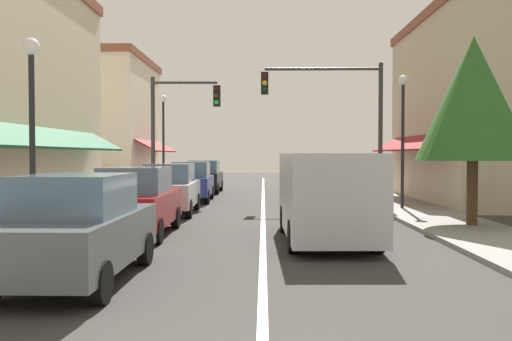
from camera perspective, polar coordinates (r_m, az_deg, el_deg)
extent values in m
plane|color=#33302D|center=(21.62, 0.76, -3.85)|extent=(80.00, 80.00, 0.00)
cube|color=#A39E99|center=(22.30, -13.55, -3.57)|extent=(2.60, 56.00, 0.12)
cube|color=gray|center=(22.30, 15.07, -3.58)|extent=(2.60, 56.00, 0.12)
cube|color=silver|center=(21.62, 0.76, -3.84)|extent=(0.14, 52.00, 0.01)
cube|color=slate|center=(16.98, -23.07, -0.77)|extent=(0.08, 10.64, 1.80)
cube|color=#194C2D|center=(16.74, -21.21, 3.33)|extent=(1.27, 11.76, 0.73)
cube|color=slate|center=(20.14, -19.60, 11.79)|extent=(0.08, 1.10, 1.30)
cube|color=#BCAD8E|center=(25.21, 21.60, 5.64)|extent=(4.25, 10.00, 7.74)
cube|color=brown|center=(25.82, 21.71, 14.69)|extent=(4.45, 10.20, 0.40)
cube|color=slate|center=(24.50, 17.02, 0.01)|extent=(0.08, 7.60, 1.80)
cube|color=maroon|center=(24.34, 15.66, 2.84)|extent=(1.27, 8.40, 0.73)
cube|color=slate|center=(22.66, 18.69, 10.46)|extent=(0.08, 1.10, 1.30)
cube|color=slate|center=(26.84, 15.77, 9.10)|extent=(0.08, 1.10, 1.30)
cube|color=beige|center=(32.77, -14.91, 4.42)|extent=(4.06, 8.00, 7.35)
cube|color=brown|center=(33.18, -14.97, 11.11)|extent=(4.26, 8.20, 0.40)
cube|color=slate|center=(32.26, -11.51, 0.44)|extent=(0.08, 6.08, 1.80)
cube|color=maroon|center=(32.14, -10.46, 2.59)|extent=(1.27, 6.72, 0.73)
cube|color=slate|center=(30.71, -12.26, 7.65)|extent=(0.08, 1.10, 1.30)
cube|color=slate|center=(34.13, -10.91, 7.06)|extent=(0.08, 1.10, 1.30)
cube|color=#4C5156|center=(9.37, -18.31, -6.87)|extent=(1.76, 4.12, 0.80)
cube|color=slate|center=(9.20, -18.56, -2.46)|extent=(1.54, 2.01, 0.66)
cylinder|color=black|center=(10.96, -19.83, -7.76)|extent=(0.21, 0.62, 0.62)
cylinder|color=black|center=(10.50, -11.66, -8.11)|extent=(0.21, 0.62, 0.62)
cylinder|color=black|center=(7.94, -16.13, -11.35)|extent=(0.21, 0.62, 0.62)
cube|color=maroon|center=(14.26, -12.50, -3.90)|extent=(1.74, 4.11, 0.80)
cube|color=slate|center=(14.11, -12.61, -0.99)|extent=(1.53, 2.01, 0.66)
cylinder|color=black|center=(15.80, -14.20, -4.83)|extent=(0.20, 0.62, 0.62)
cylinder|color=black|center=(15.47, -8.50, -4.93)|extent=(0.20, 0.62, 0.62)
cylinder|color=black|center=(13.22, -17.18, -6.12)|extent=(0.20, 0.62, 0.62)
cylinder|color=black|center=(12.83, -10.39, -6.31)|extent=(0.20, 0.62, 0.62)
cube|color=#B7BABF|center=(19.21, -9.04, -2.44)|extent=(1.83, 4.14, 0.80)
cube|color=slate|center=(19.07, -9.09, -0.28)|extent=(1.57, 2.04, 0.66)
cylinder|color=black|center=(20.70, -10.66, -3.26)|extent=(0.22, 0.63, 0.62)
cylinder|color=black|center=(20.48, -6.29, -3.30)|extent=(0.22, 0.63, 0.62)
cylinder|color=black|center=(18.05, -12.15, -4.00)|extent=(0.22, 0.63, 0.62)
cylinder|color=black|center=(17.80, -7.14, -4.05)|extent=(0.22, 0.63, 0.62)
cube|color=navy|center=(24.18, -6.83, -1.58)|extent=(1.82, 4.14, 0.80)
cube|color=slate|center=(24.05, -6.86, 0.14)|extent=(1.57, 2.04, 0.66)
cylinder|color=black|center=(25.64, -8.26, -2.30)|extent=(0.22, 0.62, 0.62)
cylinder|color=black|center=(25.48, -4.73, -2.31)|extent=(0.22, 0.62, 0.62)
cylinder|color=black|center=(22.97, -9.15, -2.77)|extent=(0.22, 0.62, 0.62)
cylinder|color=black|center=(22.79, -5.21, -2.79)|extent=(0.22, 0.62, 0.62)
cube|color=black|center=(29.63, -5.46, -0.97)|extent=(1.73, 4.10, 0.80)
cube|color=slate|center=(29.51, -5.49, 0.43)|extent=(1.52, 2.00, 0.66)
cylinder|color=black|center=(31.09, -6.64, -1.59)|extent=(0.20, 0.62, 0.62)
cylinder|color=black|center=(30.92, -3.73, -1.60)|extent=(0.20, 0.62, 0.62)
cylinder|color=black|center=(28.41, -7.34, -1.90)|extent=(0.20, 0.62, 0.62)
cylinder|color=black|center=(28.23, -4.16, -1.92)|extent=(0.20, 0.62, 0.62)
cube|color=#B2B7BC|center=(13.03, 7.38, -2.38)|extent=(2.06, 5.04, 1.90)
cube|color=slate|center=(15.39, 6.18, -0.16)|extent=(1.73, 0.31, 0.84)
cube|color=black|center=(15.64, 6.09, -4.22)|extent=(1.87, 0.24, 0.24)
cylinder|color=black|center=(14.56, 3.08, -5.13)|extent=(0.25, 0.72, 0.72)
cylinder|color=black|center=(14.77, 9.95, -5.06)|extent=(0.25, 0.72, 0.72)
cylinder|color=black|center=(11.50, 4.02, -6.97)|extent=(0.25, 0.72, 0.72)
cylinder|color=black|center=(11.76, 12.68, -6.81)|extent=(0.25, 0.72, 0.72)
cylinder|color=#333333|center=(22.64, 13.03, 3.75)|extent=(0.18, 0.18, 5.83)
cylinder|color=#333333|center=(22.51, 7.07, 10.61)|extent=(4.74, 0.12, 0.12)
cube|color=black|center=(22.12, 0.92, 9.21)|extent=(0.30, 0.24, 0.90)
sphere|color=#420F0F|center=(22.03, 0.93, 9.98)|extent=(0.20, 0.20, 0.20)
sphere|color=yellow|center=(21.99, 0.93, 9.26)|extent=(0.20, 0.20, 0.20)
sphere|color=#0C3316|center=(21.96, 0.92, 8.53)|extent=(0.20, 0.20, 0.20)
cylinder|color=#333333|center=(23.89, -10.85, 3.21)|extent=(0.18, 0.18, 5.46)
cylinder|color=#333333|center=(23.84, -7.53, 9.21)|extent=(2.81, 0.12, 0.12)
cube|color=black|center=(23.43, -4.16, 7.87)|extent=(0.30, 0.24, 0.90)
sphere|color=#420F0F|center=(23.34, -4.19, 8.59)|extent=(0.20, 0.20, 0.20)
sphere|color=#3D2D0C|center=(23.31, -4.19, 7.90)|extent=(0.20, 0.20, 0.20)
sphere|color=green|center=(23.28, -4.19, 7.22)|extent=(0.20, 0.20, 0.20)
cylinder|color=black|center=(12.16, -22.58, 1.49)|extent=(0.12, 0.12, 4.15)
sphere|color=white|center=(12.36, -22.71, 12.00)|extent=(0.36, 0.36, 0.36)
cylinder|color=black|center=(20.58, 15.26, 2.29)|extent=(0.12, 0.12, 4.65)
sphere|color=white|center=(20.76, 15.31, 9.21)|extent=(0.36, 0.36, 0.36)
cylinder|color=black|center=(28.24, -9.77, 2.31)|extent=(0.12, 0.12, 4.80)
sphere|color=white|center=(28.38, -9.80, 7.52)|extent=(0.36, 0.36, 0.36)
cylinder|color=#4C331E|center=(16.29, 21.91, -1.56)|extent=(0.30, 0.30, 2.40)
cone|color=#285B21|center=(16.34, 22.01, 7.09)|extent=(3.15, 3.15, 3.46)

